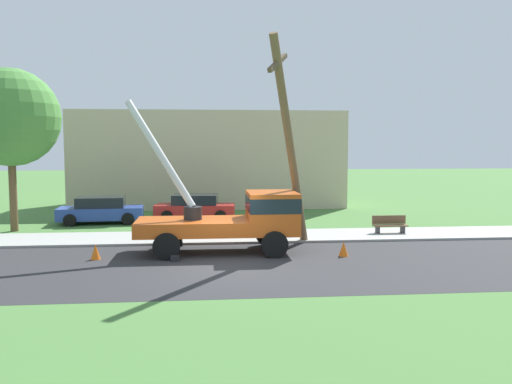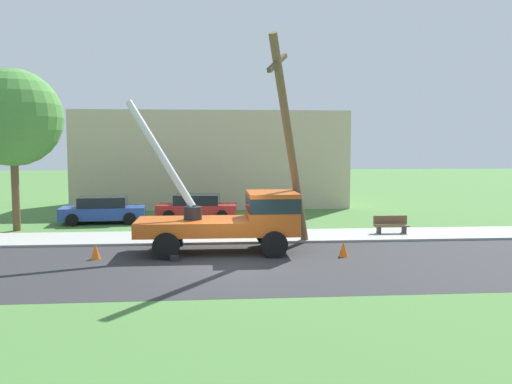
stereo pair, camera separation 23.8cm
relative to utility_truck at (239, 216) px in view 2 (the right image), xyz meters
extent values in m
plane|color=#477538|center=(-0.54, 9.60, -1.41)|extent=(120.00, 120.00, 0.00)
cube|color=#2B2B2D|center=(-0.54, -2.40, -1.40)|extent=(80.00, 7.98, 0.01)
cube|color=#9E9E99|center=(-0.54, 3.17, -1.36)|extent=(80.00, 3.17, 0.10)
cube|color=#C65119|center=(-1.80, -0.01, -0.38)|extent=(4.31, 2.41, 0.55)
cube|color=#C65119|center=(1.30, -0.02, 0.14)|extent=(1.91, 2.41, 1.60)
cube|color=#19232D|center=(1.30, -0.02, 0.49)|extent=(1.93, 2.43, 0.56)
cylinder|color=black|center=(-1.78, -0.01, 0.14)|extent=(0.70, 0.70, 0.50)
cylinder|color=silver|center=(-3.06, 0.65, 2.44)|extent=(2.88, 1.66, 4.26)
cube|color=black|center=(-2.41, -1.46, -1.31)|extent=(0.30, 0.30, 0.20)
cube|color=black|center=(-2.40, 1.44, -1.31)|extent=(0.30, 0.30, 0.20)
cylinder|color=black|center=(1.25, -1.22, -0.91)|extent=(1.00, 0.30, 1.00)
cylinder|color=black|center=(1.26, 1.18, -0.91)|extent=(1.00, 0.30, 1.00)
cylinder|color=black|center=(-2.72, -1.21, -0.91)|extent=(1.00, 0.30, 1.00)
cylinder|color=black|center=(-2.71, 1.19, -0.91)|extent=(1.00, 0.30, 1.00)
cylinder|color=brown|center=(2.05, 0.24, 2.66)|extent=(2.24, 3.81, 8.27)
cube|color=brown|center=(1.36, -1.05, 5.75)|extent=(0.94, 1.57, 0.92)
cone|color=orange|center=(3.87, -1.21, -1.13)|extent=(0.36, 0.36, 0.56)
cone|color=orange|center=(-5.31, -0.89, -1.13)|extent=(0.36, 0.36, 0.56)
cube|color=#263F99|center=(-6.85, 8.29, -0.86)|extent=(4.52, 2.11, 0.65)
cube|color=black|center=(-6.85, 8.29, -0.26)|extent=(2.58, 1.83, 0.55)
cylinder|color=black|center=(-5.34, 7.49, -1.09)|extent=(0.64, 0.22, 0.64)
cylinder|color=black|center=(-5.47, 9.29, -1.09)|extent=(0.64, 0.22, 0.64)
cylinder|color=black|center=(-8.24, 7.28, -1.09)|extent=(0.64, 0.22, 0.64)
cylinder|color=black|center=(-8.37, 9.08, -1.09)|extent=(0.64, 0.22, 0.64)
cube|color=#B21E1E|center=(-1.87, 9.18, -0.86)|extent=(4.54, 2.17, 0.65)
cube|color=black|center=(-1.87, 9.18, -0.26)|extent=(2.60, 1.86, 0.55)
cylinder|color=black|center=(-0.50, 8.15, -1.09)|extent=(0.64, 0.22, 0.64)
cylinder|color=black|center=(-0.34, 9.95, -1.09)|extent=(0.64, 0.22, 0.64)
cylinder|color=black|center=(-3.39, 8.40, -1.09)|extent=(0.64, 0.22, 0.64)
cylinder|color=black|center=(-3.23, 10.20, -1.09)|extent=(0.64, 0.22, 0.64)
cube|color=brown|center=(7.24, 3.17, -0.96)|extent=(1.60, 0.44, 0.06)
cube|color=brown|center=(7.24, 3.37, -0.71)|extent=(1.60, 0.06, 0.40)
cube|color=#333338|center=(6.64, 3.17, -1.18)|extent=(0.10, 0.40, 0.45)
cube|color=#333338|center=(7.84, 3.17, -1.18)|extent=(0.10, 0.40, 0.45)
cylinder|color=brown|center=(-10.56, 6.06, 1.16)|extent=(0.36, 0.36, 5.13)
sphere|color=#4C8C3D|center=(-10.56, 6.06, 4.09)|extent=(4.69, 4.69, 4.69)
cube|color=#C6B293|center=(-1.00, 16.43, 1.79)|extent=(18.00, 6.00, 6.40)
camera|label=1|loc=(-1.29, -20.41, 2.77)|focal=37.13mm
camera|label=2|loc=(-1.05, -20.43, 2.77)|focal=37.13mm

